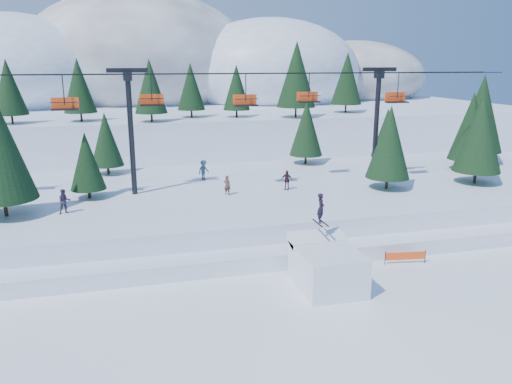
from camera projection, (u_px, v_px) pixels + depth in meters
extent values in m
plane|color=white|center=(311.00, 306.00, 27.88)|extent=(160.00, 160.00, 0.00)
cube|color=white|center=(239.00, 201.00, 44.41)|extent=(70.00, 22.00, 2.50)
cube|color=white|center=(271.00, 247.00, 35.23)|extent=(70.00, 6.00, 1.10)
cube|color=white|center=(179.00, 120.00, 90.78)|extent=(110.00, 60.00, 6.00)
ellipsoid|color=white|center=(10.00, 73.00, 85.55)|extent=(36.00, 32.40, 19.80)
ellipsoid|color=#605B59|center=(140.00, 62.00, 96.08)|extent=(44.00, 39.60, 26.40)
ellipsoid|color=white|center=(271.00, 72.00, 94.92)|extent=(34.00, 30.60, 19.72)
ellipsoid|color=#605B59|center=(353.00, 77.00, 105.76)|extent=(30.00, 27.00, 15.00)
cylinder|color=black|center=(152.00, 117.00, 62.24)|extent=(0.26, 0.26, 1.08)
cone|color=#1B3B1D|center=(150.00, 86.00, 61.27)|extent=(4.00, 4.00, 6.62)
cylinder|color=black|center=(237.00, 113.00, 67.59)|extent=(0.26, 0.26, 0.97)
cone|color=#1B3B1D|center=(236.00, 87.00, 66.71)|extent=(3.62, 3.62, 5.99)
cylinder|color=black|center=(296.00, 112.00, 67.03)|extent=(0.26, 0.26, 1.40)
cone|color=#1B3B1D|center=(296.00, 74.00, 65.77)|extent=(5.18, 5.18, 8.57)
cylinder|color=black|center=(81.00, 117.00, 62.70)|extent=(0.26, 0.26, 1.09)
cone|color=#1B3B1D|center=(79.00, 85.00, 61.72)|extent=(4.04, 4.04, 6.68)
cylinder|color=black|center=(346.00, 108.00, 73.72)|extent=(0.26, 0.26, 1.21)
cone|color=#1B3B1D|center=(347.00, 78.00, 72.63)|extent=(4.50, 4.50, 7.45)
cylinder|color=black|center=(12.00, 119.00, 60.15)|extent=(0.26, 0.26, 1.08)
cone|color=#1B3B1D|center=(8.00, 87.00, 59.18)|extent=(4.00, 4.00, 6.61)
cylinder|color=black|center=(192.00, 113.00, 67.33)|extent=(0.26, 0.26, 1.00)
cone|color=#1B3B1D|center=(191.00, 86.00, 66.43)|extent=(3.72, 3.72, 6.16)
cube|color=white|center=(327.00, 269.00, 29.91)|extent=(3.55, 4.39, 2.40)
cube|color=white|center=(317.00, 239.00, 31.35)|extent=(3.55, 1.54, 0.86)
imported|color=black|center=(321.00, 208.00, 30.59)|extent=(0.68, 0.80, 1.87)
cube|color=black|center=(317.00, 223.00, 30.78)|extent=(0.11, 1.65, 0.03)
cube|color=black|center=(323.00, 222.00, 30.87)|extent=(0.11, 1.65, 0.03)
cylinder|color=black|center=(131.00, 135.00, 40.64)|extent=(0.44, 0.44, 10.00)
cube|color=black|center=(127.00, 70.00, 39.35)|extent=(3.20, 0.35, 0.35)
cube|color=black|center=(128.00, 76.00, 39.46)|extent=(0.70, 0.70, 0.70)
cylinder|color=black|center=(376.00, 126.00, 46.01)|extent=(0.44, 0.44, 10.00)
cube|color=black|center=(380.00, 69.00, 44.72)|extent=(3.20, 0.35, 0.35)
cube|color=black|center=(379.00, 74.00, 44.84)|extent=(0.70, 0.70, 0.70)
cylinder|color=black|center=(265.00, 74.00, 40.99)|extent=(46.00, 0.06, 0.06)
cylinder|color=black|center=(258.00, 73.00, 43.23)|extent=(46.00, 0.06, 0.06)
cylinder|color=black|center=(63.00, 90.00, 37.42)|extent=(0.08, 0.08, 2.20)
cube|color=black|center=(65.00, 109.00, 37.78)|extent=(2.00, 0.75, 0.12)
cube|color=#FF4A16|center=(65.00, 103.00, 38.02)|extent=(2.00, 0.10, 0.85)
cylinder|color=black|center=(64.00, 102.00, 37.32)|extent=(2.00, 0.06, 0.06)
cylinder|color=black|center=(151.00, 87.00, 41.28)|extent=(0.08, 0.08, 2.20)
cube|color=black|center=(152.00, 105.00, 41.65)|extent=(2.00, 0.75, 0.12)
cube|color=#FF4A16|center=(152.00, 99.00, 41.89)|extent=(2.00, 0.10, 0.85)
cylinder|color=black|center=(152.00, 99.00, 41.18)|extent=(2.00, 0.06, 0.06)
cylinder|color=black|center=(246.00, 88.00, 40.86)|extent=(0.08, 0.08, 2.20)
cube|color=black|center=(246.00, 105.00, 41.23)|extent=(2.00, 0.75, 0.12)
cube|color=#FF4A16|center=(245.00, 100.00, 41.47)|extent=(2.00, 0.10, 0.85)
cylinder|color=black|center=(247.00, 99.00, 40.76)|extent=(2.00, 0.06, 0.06)
cylinder|color=black|center=(309.00, 85.00, 44.68)|extent=(0.08, 0.08, 2.20)
cube|color=black|center=(309.00, 102.00, 45.04)|extent=(2.00, 0.75, 0.12)
cube|color=#FF4A16|center=(307.00, 96.00, 45.29)|extent=(2.00, 0.10, 0.85)
cylinder|color=black|center=(310.00, 96.00, 44.58)|extent=(2.00, 0.06, 0.06)
cylinder|color=black|center=(398.00, 86.00, 44.27)|extent=(0.08, 0.08, 2.20)
cube|color=black|center=(397.00, 102.00, 44.63)|extent=(2.00, 0.75, 0.12)
cube|color=#FF4A16|center=(395.00, 97.00, 44.87)|extent=(2.00, 0.10, 0.85)
cylinder|color=black|center=(399.00, 96.00, 44.17)|extent=(2.00, 0.06, 0.06)
cylinder|color=black|center=(6.00, 208.00, 35.70)|extent=(0.26, 0.26, 1.27)
cylinder|color=black|center=(475.00, 177.00, 45.42)|extent=(0.26, 0.26, 1.13)
cone|color=#1B3B1D|center=(480.00, 133.00, 44.40)|extent=(4.20, 4.20, 6.94)
cylinder|color=black|center=(467.00, 164.00, 51.18)|extent=(0.26, 0.26, 1.10)
cone|color=#1B3B1D|center=(471.00, 126.00, 50.19)|extent=(4.08, 4.08, 6.75)
cylinder|color=black|center=(476.00, 157.00, 54.56)|extent=(0.26, 0.26, 1.33)
cone|color=#1B3B1D|center=(481.00, 113.00, 53.36)|extent=(4.94, 4.94, 8.16)
cylinder|color=black|center=(385.00, 160.00, 54.00)|extent=(0.26, 0.26, 0.84)
cone|color=#1B3B1D|center=(387.00, 133.00, 53.24)|extent=(3.14, 3.14, 5.19)
cylinder|color=black|center=(108.00, 170.00, 49.21)|extent=(0.26, 0.26, 0.85)
cone|color=#1B3B1D|center=(106.00, 139.00, 48.45)|extent=(3.16, 3.16, 5.23)
cylinder|color=black|center=(306.00, 159.00, 54.27)|extent=(0.26, 0.26, 0.96)
cone|color=#1B3B1D|center=(306.00, 128.00, 53.40)|extent=(3.55, 3.55, 5.87)
cylinder|color=black|center=(89.00, 194.00, 40.51)|extent=(0.26, 0.26, 0.76)
cone|color=#1B3B1D|center=(86.00, 161.00, 39.82)|extent=(2.81, 2.81, 4.64)
cylinder|color=black|center=(387.00, 183.00, 43.49)|extent=(0.26, 0.26, 1.01)
cone|color=#1B3B1D|center=(389.00, 142.00, 42.58)|extent=(3.76, 3.76, 6.22)
imported|color=#2B4653|center=(204.00, 170.00, 46.72)|extent=(1.38, 1.24, 1.86)
imported|color=#1E382B|center=(388.00, 164.00, 50.42)|extent=(0.78, 0.53, 1.57)
imported|color=#533025|center=(227.00, 185.00, 41.38)|extent=(0.71, 0.69, 1.65)
imported|color=#3A1B26|center=(287.00, 180.00, 43.04)|extent=(1.08, 0.90, 1.72)
imported|color=#362C45|center=(64.00, 201.00, 36.22)|extent=(1.05, 0.92, 1.84)
cylinder|color=black|center=(385.00, 258.00, 33.54)|extent=(0.06, 0.06, 0.90)
cylinder|color=black|center=(425.00, 256.00, 33.81)|extent=(0.06, 0.06, 0.90)
cube|color=#FF4A16|center=(405.00, 256.00, 33.65)|extent=(2.77, 0.47, 0.55)
cylinder|color=black|center=(391.00, 249.00, 35.21)|extent=(0.06, 0.06, 0.90)
cylinder|color=black|center=(425.00, 245.00, 35.99)|extent=(0.06, 0.06, 0.90)
cube|color=#FF4A16|center=(408.00, 245.00, 35.58)|extent=(2.80, 0.14, 0.55)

